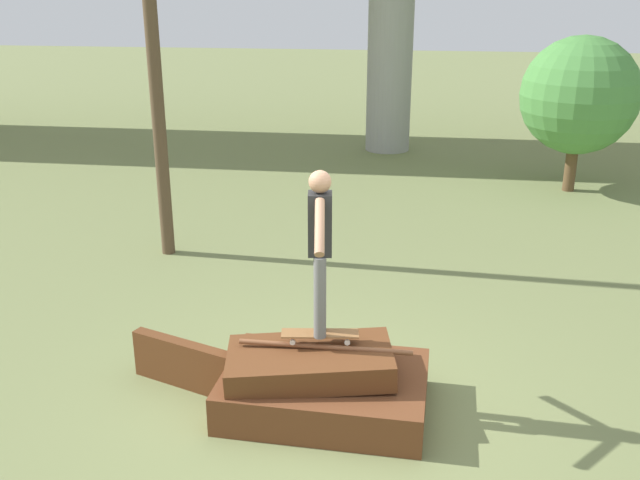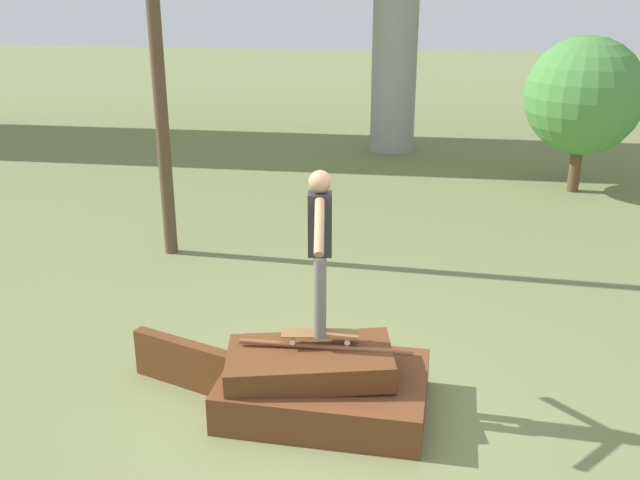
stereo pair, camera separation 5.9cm
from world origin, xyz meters
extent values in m
plane|color=olive|center=(0.00, 0.00, 0.00)|extent=(80.00, 80.00, 0.00)
cube|color=brown|center=(0.00, 0.00, 0.20)|extent=(2.04, 1.43, 0.39)
cube|color=#5B3319|center=(-0.14, -0.05, 0.52)|extent=(1.73, 1.12, 0.32)
cylinder|color=brown|center=(0.00, 0.00, 0.68)|extent=(1.70, 0.05, 0.05)
cube|color=#5B3319|center=(-1.50, 0.19, 0.26)|extent=(1.24, 0.57, 0.51)
cube|color=brown|center=(-0.06, 0.07, 0.79)|extent=(0.77, 0.29, 0.01)
cylinder|color=silver|center=(0.19, 0.19, 0.73)|extent=(0.06, 0.04, 0.05)
cylinder|color=silver|center=(0.21, 0.03, 0.73)|extent=(0.06, 0.04, 0.05)
cylinder|color=silver|center=(-0.33, 0.12, 0.73)|extent=(0.06, 0.04, 0.05)
cylinder|color=silver|center=(-0.31, -0.04, 0.73)|extent=(0.06, 0.04, 0.05)
cylinder|color=slate|center=(-0.07, 0.16, 1.21)|extent=(0.12, 0.12, 0.82)
cylinder|color=slate|center=(-0.05, -0.01, 1.21)|extent=(0.12, 0.12, 0.82)
cube|color=black|center=(-0.06, 0.07, 1.91)|extent=(0.25, 0.24, 0.60)
sphere|color=#A37556|center=(-0.06, 0.07, 2.32)|extent=(0.21, 0.21, 0.21)
cylinder|color=#A37556|center=(-0.10, 0.41, 2.00)|extent=(0.16, 0.52, 0.41)
cylinder|color=#A37556|center=(-0.01, -0.26, 2.00)|extent=(0.16, 0.52, 0.41)
cylinder|color=#9E9E99|center=(0.00, 11.82, 3.02)|extent=(1.10, 1.10, 6.03)
cylinder|color=brown|center=(3.87, 8.54, 0.48)|extent=(0.23, 0.23, 0.95)
sphere|color=#4C8E42|center=(3.87, 8.54, 1.93)|extent=(2.29, 2.29, 2.29)
camera|label=1|loc=(0.81, -6.08, 4.01)|focal=40.00mm
camera|label=2|loc=(0.87, -6.08, 4.01)|focal=40.00mm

